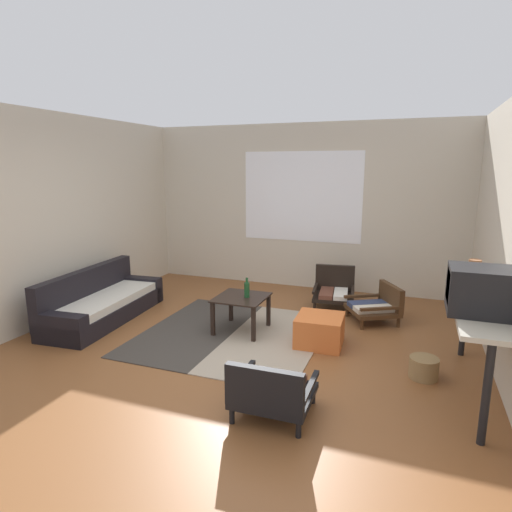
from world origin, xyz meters
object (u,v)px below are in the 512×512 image
object	(u,v)px
couch	(102,303)
crt_television	(485,291)
coffee_table	(241,303)
armchair_striped_foreground	(272,391)
wicker_basket	(424,368)
ottoman_orange	(320,330)
armchair_by_window	(334,289)
armchair_corner	(377,305)
console_shelf	(477,313)
glass_bottle	(247,289)
clay_vase	(473,278)

from	to	relation	value
couch	crt_television	bearing A→B (deg)	-8.48
coffee_table	crt_television	bearing A→B (deg)	-20.02
armchair_striped_foreground	wicker_basket	world-z (taller)	armchair_striped_foreground
couch	ottoman_orange	world-z (taller)	couch
armchair_by_window	ottoman_orange	world-z (taller)	armchair_by_window
armchair_corner	console_shelf	world-z (taller)	console_shelf
armchair_striped_foreground	crt_television	distance (m)	1.90
ottoman_orange	glass_bottle	size ratio (longest dim) A/B	2.12
armchair_striped_foreground	console_shelf	size ratio (longest dim) A/B	0.36
armchair_corner	ottoman_orange	bearing A→B (deg)	-118.27
wicker_basket	armchair_by_window	bearing A→B (deg)	122.34
ottoman_orange	clay_vase	bearing A→B (deg)	-3.27
armchair_striped_foreground	console_shelf	distance (m)	1.94
couch	armchair_by_window	bearing A→B (deg)	30.91
coffee_table	ottoman_orange	xyz separation A→B (m)	(1.00, -0.07, -0.19)
clay_vase	glass_bottle	distance (m)	2.47
ottoman_orange	crt_television	xyz separation A→B (m)	(1.50, -0.84, 0.86)
armchair_by_window	glass_bottle	distance (m)	1.67
armchair_corner	coffee_table	bearing A→B (deg)	-148.51
ottoman_orange	console_shelf	size ratio (longest dim) A/B	0.30
armchair_by_window	clay_vase	distance (m)	2.37
clay_vase	armchair_corner	bearing A→B (deg)	130.91
couch	coffee_table	world-z (taller)	couch
couch	wicker_basket	bearing A→B (deg)	-3.61
armchair_corner	crt_television	world-z (taller)	crt_television
armchair_by_window	armchair_corner	world-z (taller)	armchair_by_window
couch	ottoman_orange	distance (m)	2.92
couch	glass_bottle	world-z (taller)	glass_bottle
glass_bottle	crt_television	bearing A→B (deg)	-20.71
armchair_by_window	clay_vase	bearing A→B (deg)	-44.51
coffee_table	console_shelf	world-z (taller)	console_shelf
armchair_by_window	armchair_striped_foreground	world-z (taller)	armchair_by_window
coffee_table	couch	bearing A→B (deg)	-172.54
crt_television	glass_bottle	size ratio (longest dim) A/B	2.29
glass_bottle	coffee_table	bearing A→B (deg)	-174.03
couch	wicker_basket	distance (m)	4.04
armchair_striped_foreground	clay_vase	world-z (taller)	clay_vase
armchair_striped_foreground	crt_television	bearing A→B (deg)	25.64
armchair_by_window	armchair_striped_foreground	xyz separation A→B (m)	(0.06, -3.08, -0.01)
glass_bottle	wicker_basket	distance (m)	2.15
couch	coffee_table	bearing A→B (deg)	7.46
console_shelf	wicker_basket	bearing A→B (deg)	163.28
clay_vase	wicker_basket	bearing A→B (deg)	-138.25
console_shelf	clay_vase	bearing A→B (deg)	90.00
armchair_corner	console_shelf	bearing A→B (deg)	-58.62
coffee_table	armchair_corner	distance (m)	1.82
glass_bottle	wicker_basket	bearing A→B (deg)	-14.11
couch	console_shelf	size ratio (longest dim) A/B	1.12
couch	armchair_by_window	distance (m)	3.27
crt_television	ottoman_orange	bearing A→B (deg)	150.83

